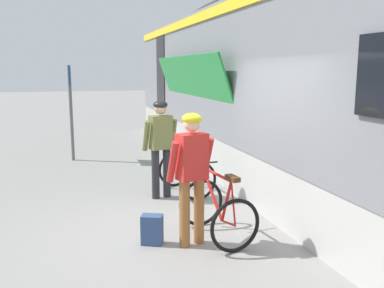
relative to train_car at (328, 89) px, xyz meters
The scene contains 8 objects.
ground_plane 3.64m from the train_car, 162.07° to the right, with size 80.00×80.00×0.00m, color gray.
train_car is the anchor object (origin of this frame).
cyclist_near_in_red 3.30m from the train_car, 155.09° to the right, with size 0.65×0.40×1.76m.
cyclist_far_in_olive 3.07m from the train_car, 163.83° to the left, with size 0.65×0.38×1.76m.
bicycle_near_red 3.18m from the train_car, 153.64° to the right, with size 0.84×1.15×0.99m.
bicycle_far_silver 2.95m from the train_car, 157.53° to the left, with size 0.88×1.18×0.99m.
backpack_on_platform 3.99m from the train_car, 160.92° to the right, with size 0.28×0.18×0.40m, color navy.
platform_sign_post 6.28m from the train_car, 133.38° to the left, with size 0.08×0.70×2.40m.
Camera 1 is at (-1.45, -5.47, 2.32)m, focal length 39.36 mm.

